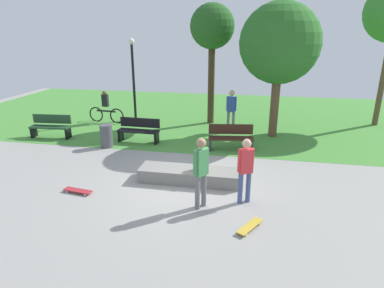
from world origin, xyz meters
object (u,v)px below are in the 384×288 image
Objects in this scene: park_bench_center_lawn at (51,126)px; trash_bin at (106,136)px; tree_broad_elm at (280,44)px; pedestrian_with_backpack at (231,107)px; skateboard_spare at (78,191)px; cyclist_on_bicycle at (106,109)px; park_bench_far_right at (139,130)px; tree_young_birch at (212,29)px; skater_watching at (201,168)px; skater_performing_trick at (246,166)px; backpack_on_ledge at (199,165)px; park_bench_by_oak at (231,137)px; concrete_ledge at (189,175)px; lamp_post at (133,71)px; skateboard_by_ledge at (250,226)px.

park_bench_center_lawn reaches higher than trash_bin.
pedestrian_with_backpack is at bearing 168.80° from tree_broad_elm.
skateboard_spare is 0.45× the size of cyclist_on_bicycle.
tree_young_birch is at bearing 54.50° from park_bench_far_right.
park_bench_center_lawn is (-3.49, 4.29, 0.42)m from skateboard_spare.
skater_watching is 0.98× the size of cyclist_on_bicycle.
skateboard_spare is 4.44m from park_bench_far_right.
backpack_on_ledge is at bearing 145.81° from skater_performing_trick.
skateboard_spare is (-3.09, -1.18, -0.48)m from backpack_on_ledge.
backpack_on_ledge is 0.19× the size of park_bench_by_oak.
skater_watching is 1.08× the size of park_bench_by_oak.
park_bench_by_oak is (0.40, 4.29, -0.57)m from skater_watching.
skater_performing_trick is 8.82m from park_bench_center_lawn.
park_bench_center_lawn is 0.90× the size of cyclist_on_bicycle.
concrete_ledge is 3.48× the size of skateboard_spare.
skater_watching is at bearing -32.91° from park_bench_center_lawn.
concrete_ledge is at bearing -33.30° from trash_bin.
tree_broad_elm is at bearing -5.96° from cyclist_on_bicycle.
tree_broad_elm reaches higher than pedestrian_with_backpack.
skater_performing_trick is 6.15m from trash_bin.
trash_bin is at bearing -157.60° from tree_broad_elm.
tree_broad_elm is (2.77, -1.60, -0.54)m from tree_young_birch.
skater_watching is 7.05m from tree_broad_elm.
park_bench_far_right is at bearing -67.74° from lamp_post.
skateboard_spare is at bearing -77.51° from trash_bin.
concrete_ledge is 1.57× the size of cyclist_on_bicycle.
park_bench_far_right is 1.27m from trash_bin.
skater_performing_trick is 1.03× the size of park_bench_center_lawn.
lamp_post is at bearing 167.21° from tree_broad_elm.
lamp_post reaches higher than skateboard_spare.
skater_performing_trick reaches higher than skateboard_by_ledge.
park_bench_center_lawn and park_bench_by_oak have the same top height.
skateboard_by_ledge is 0.49× the size of park_bench_center_lawn.
pedestrian_with_backpack is (-0.98, 7.32, 1.01)m from skateboard_by_ledge.
concrete_ledge is 1.73× the size of park_bench_by_oak.
trash_bin is at bearing -146.80° from pedestrian_with_backpack.
tree_young_birch is (6.03, 3.43, 3.70)m from park_bench_center_lawn.
tree_young_birch is at bearing 71.82° from skateboard_spare.
skater_watching is 5.57m from park_bench_far_right.
skater_watching is 0.47× the size of lamp_post.
park_bench_far_right is 0.89× the size of cyclist_on_bicycle.
park_bench_by_oak is at bearing -1.01° from park_bench_center_lawn.
skateboard_spare is 7.99m from lamp_post.
concrete_ledge is at bearing -47.98° from cyclist_on_bicycle.
skater_watching is at bearing -156.51° from skater_performing_trick.
tree_young_birch is at bearing -67.34° from backpack_on_ledge.
skateboard_spare is at bearing -81.61° from lamp_post.
park_bench_center_lawn is at bearing 129.17° from skateboard_spare.
lamp_post is (-6.42, 1.46, -1.30)m from tree_broad_elm.
skater_watching is 0.34× the size of tree_broad_elm.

